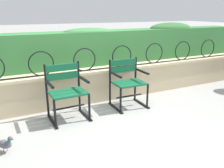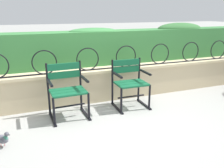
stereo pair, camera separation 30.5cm
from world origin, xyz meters
name	(u,v)px [view 2 (the right image)]	position (x,y,z in m)	size (l,w,h in m)	color
ground_plane	(115,120)	(0.00, 0.00, 0.00)	(60.00, 60.00, 0.00)	#9E9E99
stone_wall	(96,84)	(0.00, 0.97, 0.31)	(7.96, 0.41, 0.61)	#C6B289
iron_arch_fence	(89,60)	(-0.16, 0.90, 0.80)	(7.41, 0.02, 0.42)	black
hedge_row	(90,46)	(0.02, 1.42, 0.97)	(7.81, 0.55, 0.79)	#387A3D
park_chair_left	(67,89)	(-0.66, 0.43, 0.46)	(0.60, 0.54, 0.87)	#145B38
park_chair_right	(130,81)	(0.46, 0.46, 0.46)	(0.58, 0.53, 0.84)	#145B38
pigeon_near_chairs	(2,139)	(-1.63, -0.20, 0.11)	(0.24, 0.23, 0.22)	#5B5B66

